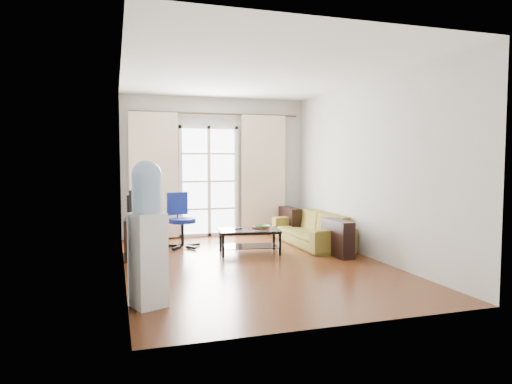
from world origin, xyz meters
TOP-DOWN VIEW (x-y plane):
  - floor at (0.00, 0.00)m, footprint 5.20×5.20m
  - ceiling at (0.00, 0.00)m, footprint 5.20×5.20m
  - wall_back at (0.00, 2.60)m, footprint 3.60×0.02m
  - wall_front at (0.00, -2.60)m, footprint 3.60×0.02m
  - wall_left at (-1.80, 0.00)m, footprint 0.02×5.20m
  - wall_right at (1.80, 0.00)m, footprint 0.02×5.20m
  - french_door at (-0.15, 2.54)m, footprint 1.16×0.06m
  - curtain_rod at (0.00, 2.50)m, footprint 3.30×0.04m
  - curtain_left at (-1.20, 2.48)m, footprint 0.90×0.07m
  - curtain_right at (0.95, 2.48)m, footprint 0.90×0.07m
  - radiator at (0.80, 2.50)m, footprint 0.64×0.12m
  - sofa at (1.38, 1.12)m, footprint 1.96×0.82m
  - coffee_table at (0.13, 0.70)m, footprint 1.01×0.67m
  - bowl at (0.34, 0.71)m, footprint 0.38×0.38m
  - book at (0.25, 0.70)m, footprint 0.35×0.37m
  - remote at (-0.02, 0.83)m, footprint 0.15×0.08m
  - tv_stand at (-1.49, 0.96)m, footprint 0.61×0.87m
  - crt_tv at (-1.49, 0.89)m, footprint 0.52×0.51m
  - task_chair at (-0.83, 1.54)m, footprint 0.79×0.79m
  - water_cooler at (-1.60, -1.53)m, footprint 0.39×0.39m

SIDE VIEW (x-z plane):
  - floor at x=0.00m, z-range 0.00..0.00m
  - coffee_table at x=0.13m, z-range 0.06..0.44m
  - task_chair at x=-0.83m, z-range -0.19..0.74m
  - sofa at x=1.38m, z-range 0.00..0.57m
  - tv_stand at x=-1.49m, z-range 0.00..0.61m
  - radiator at x=0.80m, z-range 0.01..0.65m
  - remote at x=-0.02m, z-range 0.38..0.40m
  - book at x=0.25m, z-range 0.38..0.41m
  - bowl at x=0.34m, z-range 0.38..0.44m
  - water_cooler at x=-1.60m, z-range 0.03..1.52m
  - crt_tv at x=-1.49m, z-range 0.61..1.04m
  - french_door at x=-0.15m, z-range 0.00..2.15m
  - curtain_left at x=-1.20m, z-range 0.02..2.38m
  - curtain_right at x=0.95m, z-range 0.02..2.38m
  - wall_back at x=0.00m, z-range 0.00..2.70m
  - wall_front at x=0.00m, z-range 0.00..2.70m
  - wall_left at x=-1.80m, z-range 0.00..2.70m
  - wall_right at x=1.80m, z-range 0.00..2.70m
  - curtain_rod at x=0.00m, z-range 2.36..2.40m
  - ceiling at x=0.00m, z-range 2.70..2.70m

